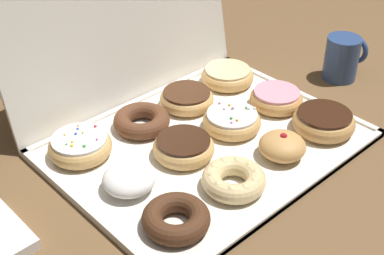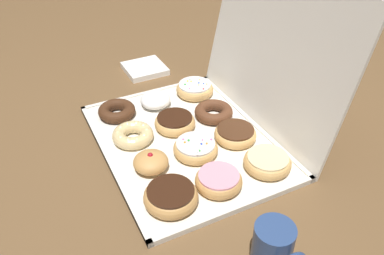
# 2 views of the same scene
# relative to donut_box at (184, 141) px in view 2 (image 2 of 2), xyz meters

# --- Properties ---
(ground_plane) EXTENTS (3.00, 3.00, 0.00)m
(ground_plane) POSITION_rel_donut_box_xyz_m (0.00, 0.00, -0.01)
(ground_plane) COLOR brown
(donut_box) EXTENTS (0.55, 0.42, 0.01)m
(donut_box) POSITION_rel_donut_box_xyz_m (0.00, 0.00, 0.00)
(donut_box) COLOR silver
(donut_box) RESTS_ON ground
(box_lid_open) EXTENTS (0.55, 0.09, 0.42)m
(box_lid_open) POSITION_rel_donut_box_xyz_m (0.00, 0.26, 0.20)
(box_lid_open) COLOR silver
(box_lid_open) RESTS_ON ground
(chocolate_cake_ring_donut_0) EXTENTS (0.11, 0.11, 0.03)m
(chocolate_cake_ring_donut_0) POSITION_rel_donut_box_xyz_m (-0.19, -0.13, 0.02)
(chocolate_cake_ring_donut_0) COLOR #472816
(chocolate_cake_ring_donut_0) RESTS_ON donut_box
(cruller_donut_1) EXTENTS (0.11, 0.11, 0.04)m
(cruller_donut_1) POSITION_rel_donut_box_xyz_m (-0.06, -0.12, 0.02)
(cruller_donut_1) COLOR #EACC8C
(cruller_donut_1) RESTS_ON donut_box
(jelly_filled_donut_2) EXTENTS (0.09, 0.09, 0.05)m
(jelly_filled_donut_2) POSITION_rel_donut_box_xyz_m (0.07, -0.12, 0.03)
(jelly_filled_donut_2) COLOR tan
(jelly_filled_donut_2) RESTS_ON donut_box
(chocolate_frosted_donut_3) EXTENTS (0.12, 0.12, 0.04)m
(chocolate_frosted_donut_3) POSITION_rel_donut_box_xyz_m (0.19, -0.12, 0.03)
(chocolate_frosted_donut_3) COLOR tan
(chocolate_frosted_donut_3) RESTS_ON donut_box
(powdered_filled_donut_4) EXTENTS (0.09, 0.09, 0.04)m
(powdered_filled_donut_4) POSITION_rel_donut_box_xyz_m (-0.19, -0.01, 0.03)
(powdered_filled_donut_4) COLOR white
(powdered_filled_donut_4) RESTS_ON donut_box
(chocolate_frosted_donut_5) EXTENTS (0.11, 0.11, 0.04)m
(chocolate_frosted_donut_5) POSITION_rel_donut_box_xyz_m (-0.06, 0.00, 0.02)
(chocolate_frosted_donut_5) COLOR tan
(chocolate_frosted_donut_5) RESTS_ON donut_box
(sprinkle_donut_6) EXTENTS (0.11, 0.11, 0.04)m
(sprinkle_donut_6) POSITION_rel_donut_box_xyz_m (0.07, -0.00, 0.02)
(sprinkle_donut_6) COLOR tan
(sprinkle_donut_6) RESTS_ON donut_box
(pink_frosted_donut_7) EXTENTS (0.11, 0.11, 0.04)m
(pink_frosted_donut_7) POSITION_rel_donut_box_xyz_m (0.19, -0.01, 0.02)
(pink_frosted_donut_7) COLOR tan
(pink_frosted_donut_7) RESTS_ON donut_box
(sprinkle_donut_8) EXTENTS (0.12, 0.12, 0.04)m
(sprinkle_donut_8) POSITION_rel_donut_box_xyz_m (-0.20, 0.13, 0.02)
(sprinkle_donut_8) COLOR tan
(sprinkle_donut_8) RESTS_ON donut_box
(chocolate_cake_ring_donut_9) EXTENTS (0.11, 0.11, 0.03)m
(chocolate_cake_ring_donut_9) POSITION_rel_donut_box_xyz_m (-0.06, 0.12, 0.02)
(chocolate_cake_ring_donut_9) COLOR #59331E
(chocolate_cake_ring_donut_9) RESTS_ON donut_box
(chocolate_frosted_donut_10) EXTENTS (0.11, 0.11, 0.03)m
(chocolate_frosted_donut_10) POSITION_rel_donut_box_xyz_m (0.06, 0.12, 0.02)
(chocolate_frosted_donut_10) COLOR tan
(chocolate_frosted_donut_10) RESTS_ON donut_box
(glazed_ring_donut_11) EXTENTS (0.12, 0.12, 0.04)m
(glazed_ring_donut_11) POSITION_rel_donut_box_xyz_m (0.19, 0.13, 0.02)
(glazed_ring_donut_11) COLOR tan
(glazed_ring_donut_11) RESTS_ON donut_box
(coffee_mug) EXTENTS (0.10, 0.08, 0.10)m
(coffee_mug) POSITION_rel_donut_box_xyz_m (0.41, -0.02, 0.05)
(coffee_mug) COLOR navy
(coffee_mug) RESTS_ON ground
(napkin_stack) EXTENTS (0.14, 0.14, 0.02)m
(napkin_stack) POSITION_rel_donut_box_xyz_m (-0.43, 0.05, 0.00)
(napkin_stack) COLOR white
(napkin_stack) RESTS_ON ground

